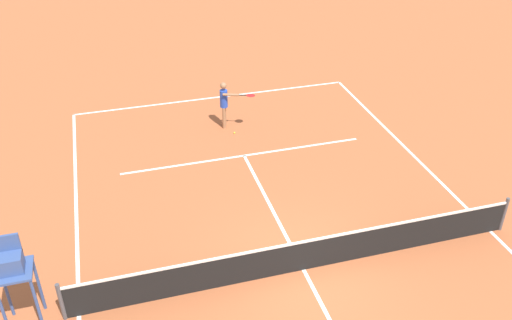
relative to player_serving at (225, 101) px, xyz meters
The scene contains 6 objects.
ground_plane 8.09m from the player_serving, 90.82° to the left, with size 60.00×60.00×0.00m, color #AD5933.
court_lines 8.09m from the player_serving, 90.82° to the left, with size 11.23×21.33×0.01m.
tennis_net 8.04m from the player_serving, 90.82° to the left, with size 11.83×0.10×1.07m.
player_serving is the anchor object (origin of this frame).
tennis_ball 1.21m from the player_serving, 106.67° to the left, with size 0.07×0.07×0.07m, color #CCE033.
umpire_chair 10.27m from the player_serving, 50.26° to the left, with size 0.80×0.80×2.41m.
Camera 1 is at (4.13, 9.90, 9.94)m, focal length 39.17 mm.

